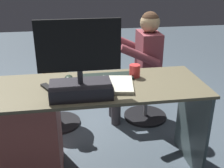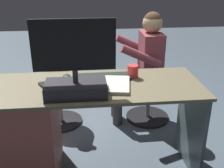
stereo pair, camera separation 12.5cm
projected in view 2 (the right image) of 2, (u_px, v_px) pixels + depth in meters
name	position (u px, v px, depth m)	size (l,w,h in m)	color
ground_plane	(93.00, 141.00, 2.67)	(10.00, 10.00, 0.00)	#45535D
desk	(36.00, 131.00, 2.11)	(1.60, 0.61, 0.76)	brown
monitor	(75.00, 73.00, 1.81)	(0.53, 0.23, 0.51)	#252328
keyboard	(103.00, 77.00, 2.14)	(0.42, 0.14, 0.02)	black
computer_mouse	(67.00, 77.00, 2.11)	(0.06, 0.10, 0.04)	#222E22
cup	(133.00, 71.00, 2.14)	(0.08, 0.08, 0.10)	red
tv_remote	(45.00, 86.00, 1.97)	(0.04, 0.15, 0.02)	black
notebook_binder	(114.00, 85.00, 1.99)	(0.22, 0.30, 0.02)	beige
office_chair_teddy	(60.00, 100.00, 2.89)	(0.44, 0.44, 0.45)	black
teddy_bear	(57.00, 69.00, 2.77)	(0.25, 0.26, 0.36)	olive
visitor_chair	(148.00, 96.00, 2.98)	(0.46, 0.46, 0.45)	black
person	(143.00, 59.00, 2.81)	(0.49, 0.47, 1.15)	#8C3F48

